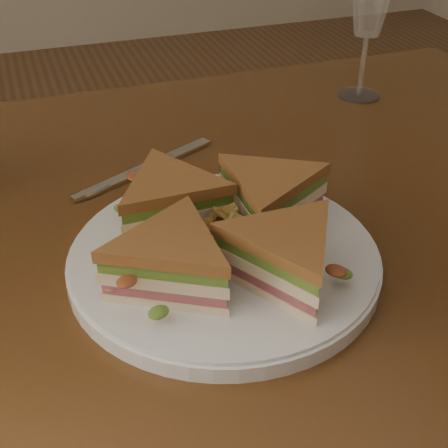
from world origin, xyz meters
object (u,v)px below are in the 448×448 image
knife (141,171)px  wine_glass (371,3)px  plate (224,259)px  table (194,284)px  spoon (200,193)px  sandwich_wedges (224,228)px

knife → wine_glass: 0.42m
plate → wine_glass: wine_glass is taller
table → spoon: 0.11m
knife → sandwich_wedges: bearing=-107.0°
spoon → wine_glass: (0.32, 0.20, 0.14)m
plate → wine_glass: size_ratio=1.52×
plate → knife: size_ratio=1.53×
sandwich_wedges → knife: 0.22m
sandwich_wedges → wine_glass: size_ratio=1.52×
table → spoon: spoon is taller
table → plate: 0.15m
wine_glass → sandwich_wedges: bearing=-135.5°
table → wine_glass: size_ratio=6.01×
plate → spoon: bearing=82.2°
sandwich_wedges → spoon: 0.14m
spoon → table: bearing=-122.5°
plate → wine_glass: bearing=44.5°
plate → spoon: size_ratio=1.66×
plate → knife: plate is taller
sandwich_wedges → wine_glass: wine_glass is taller
sandwich_wedges → spoon: (0.02, 0.13, -0.04)m
plate → sandwich_wedges: (-0.00, -0.00, 0.04)m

